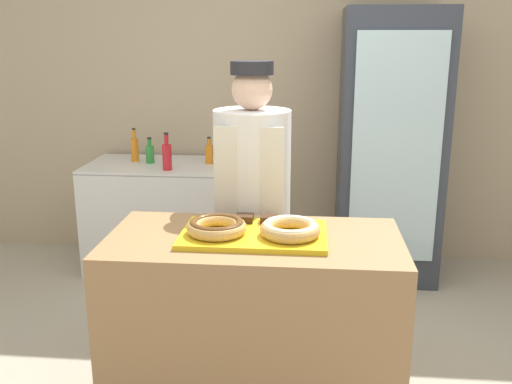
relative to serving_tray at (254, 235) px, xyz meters
The scene contains 14 objects.
wall_back 2.18m from the serving_tray, 90.00° to the left, with size 8.00×0.06×2.70m.
display_counter 0.46m from the serving_tray, ahead, with size 1.31×0.66×0.89m.
serving_tray is the anchor object (origin of this frame).
donut_chocolate_glaze 0.17m from the serving_tray, 167.73° to the right, with size 0.26×0.26×0.06m.
donut_light_glaze 0.17m from the serving_tray, 12.27° to the right, with size 0.26×0.26×0.06m.
brownie_back_left 0.16m from the serving_tray, 111.41° to the left, with size 0.08×0.08×0.03m.
brownie_back_right 0.16m from the serving_tray, 68.59° to the left, with size 0.08×0.08×0.03m.
baker_person 0.59m from the serving_tray, 96.39° to the left, with size 0.41×0.41×1.62m.
beverage_fridge 1.92m from the serving_tray, 64.77° to the left, with size 0.72×0.61×1.94m.
chest_freezer 2.01m from the serving_tray, 116.71° to the left, with size 1.09×0.66×0.82m.
bottle_red 1.72m from the serving_tray, 116.56° to the left, with size 0.07×0.07×0.27m.
bottle_orange 2.10m from the serving_tray, 121.04° to the left, with size 0.06×0.06×0.25m.
bottle_orange_b 1.85m from the serving_tray, 105.93° to the left, with size 0.06×0.06×0.20m.
bottle_green 2.00m from the serving_tray, 118.53° to the left, with size 0.06×0.06×0.19m.
Camera 1 is at (0.23, -2.37, 1.74)m, focal length 40.00 mm.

